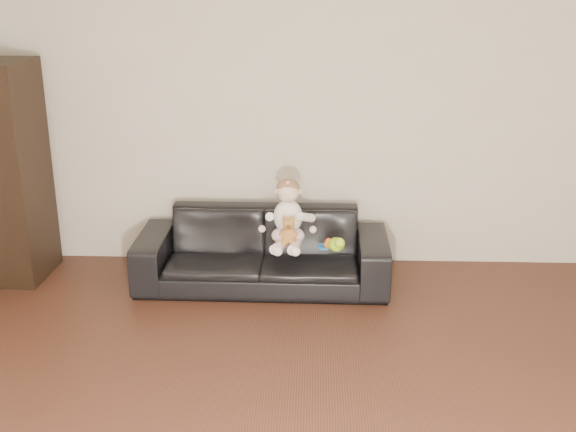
{
  "coord_description": "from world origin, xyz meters",
  "views": [
    {
      "loc": [
        0.04,
        -2.86,
        2.32
      ],
      "look_at": [
        -0.15,
        2.16,
        0.59
      ],
      "focal_mm": 45.0,
      "sensor_mm": 36.0,
      "label": 1
    }
  ],
  "objects_px": {
    "cabinet": "(11,173)",
    "baby": "(288,217)",
    "toy_blue_disc": "(325,247)",
    "toy_green": "(336,244)",
    "toy_rattle": "(329,244)",
    "teddy_bear": "(289,231)",
    "sofa": "(263,250)"
  },
  "relations": [
    {
      "from": "cabinet",
      "to": "toy_green",
      "type": "relative_size",
      "value": 11.59
    },
    {
      "from": "toy_green",
      "to": "toy_blue_disc",
      "type": "distance_m",
      "value": 0.11
    },
    {
      "from": "cabinet",
      "to": "baby",
      "type": "height_order",
      "value": "cabinet"
    },
    {
      "from": "toy_green",
      "to": "toy_rattle",
      "type": "relative_size",
      "value": 2.04
    },
    {
      "from": "toy_rattle",
      "to": "toy_blue_disc",
      "type": "xyz_separation_m",
      "value": [
        -0.03,
        0.03,
        -0.03
      ]
    },
    {
      "from": "baby",
      "to": "toy_rattle",
      "type": "bearing_deg",
      "value": 0.55
    },
    {
      "from": "teddy_bear",
      "to": "toy_rattle",
      "type": "xyz_separation_m",
      "value": [
        0.29,
        0.07,
        -0.13
      ]
    },
    {
      "from": "toy_blue_disc",
      "to": "toy_green",
      "type": "bearing_deg",
      "value": -37.68
    },
    {
      "from": "cabinet",
      "to": "toy_blue_disc",
      "type": "relative_size",
      "value": 15.52
    },
    {
      "from": "teddy_bear",
      "to": "toy_blue_disc",
      "type": "relative_size",
      "value": 1.92
    },
    {
      "from": "baby",
      "to": "toy_green",
      "type": "relative_size",
      "value": 3.42
    },
    {
      "from": "toy_green",
      "to": "toy_rattle",
      "type": "xyz_separation_m",
      "value": [
        -0.06,
        0.04,
        -0.01
      ]
    },
    {
      "from": "baby",
      "to": "teddy_bear",
      "type": "bearing_deg",
      "value": -71.38
    },
    {
      "from": "teddy_bear",
      "to": "toy_green",
      "type": "bearing_deg",
      "value": 31.74
    },
    {
      "from": "sofa",
      "to": "toy_green",
      "type": "relative_size",
      "value": 13.1
    },
    {
      "from": "baby",
      "to": "toy_blue_disc",
      "type": "height_order",
      "value": "baby"
    },
    {
      "from": "cabinet",
      "to": "toy_green",
      "type": "bearing_deg",
      "value": -5.05
    },
    {
      "from": "baby",
      "to": "teddy_bear",
      "type": "distance_m",
      "value": 0.16
    },
    {
      "from": "cabinet",
      "to": "toy_rattle",
      "type": "height_order",
      "value": "cabinet"
    },
    {
      "from": "cabinet",
      "to": "toy_green",
      "type": "height_order",
      "value": "cabinet"
    },
    {
      "from": "sofa",
      "to": "teddy_bear",
      "type": "height_order",
      "value": "teddy_bear"
    },
    {
      "from": "sofa",
      "to": "cabinet",
      "type": "xyz_separation_m",
      "value": [
        -1.92,
        0.1,
        0.56
      ]
    },
    {
      "from": "teddy_bear",
      "to": "toy_blue_disc",
      "type": "height_order",
      "value": "teddy_bear"
    },
    {
      "from": "cabinet",
      "to": "toy_green",
      "type": "distance_m",
      "value": 2.54
    },
    {
      "from": "toy_green",
      "to": "cabinet",
      "type": "bearing_deg",
      "value": 172.62
    },
    {
      "from": "teddy_bear",
      "to": "toy_green",
      "type": "distance_m",
      "value": 0.37
    },
    {
      "from": "toy_green",
      "to": "toy_blue_disc",
      "type": "bearing_deg",
      "value": 142.32
    },
    {
      "from": "baby",
      "to": "toy_rattle",
      "type": "distance_m",
      "value": 0.36
    },
    {
      "from": "sofa",
      "to": "teddy_bear",
      "type": "distance_m",
      "value": 0.42
    },
    {
      "from": "sofa",
      "to": "baby",
      "type": "xyz_separation_m",
      "value": [
        0.2,
        -0.11,
        0.31
      ]
    },
    {
      "from": "sofa",
      "to": "toy_blue_disc",
      "type": "distance_m",
      "value": 0.51
    },
    {
      "from": "cabinet",
      "to": "baby",
      "type": "xyz_separation_m",
      "value": [
        2.12,
        -0.21,
        -0.26
      ]
    }
  ]
}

